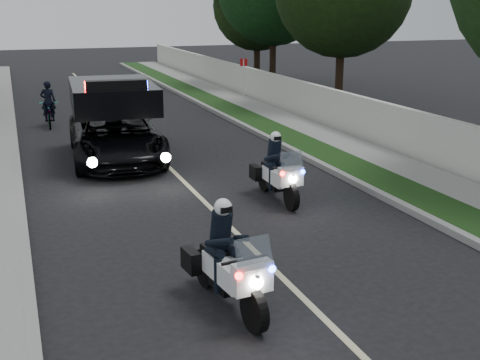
{
  "coord_description": "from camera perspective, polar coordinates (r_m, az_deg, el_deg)",
  "views": [
    {
      "loc": [
        -4.06,
        -8.56,
        4.52
      ],
      "look_at": [
        0.23,
        3.04,
        1.0
      ],
      "focal_mm": 46.36,
      "sensor_mm": 36.0,
      "label": 1
    }
  ],
  "objects": [
    {
      "name": "police_moto_right",
      "position": [
        14.87,
        3.41,
        -1.83
      ],
      "size": [
        0.69,
        1.94,
        1.65
      ],
      "primitive_type": null,
      "rotation": [
        0.0,
        0.0,
        -0.01
      ],
      "color": "silver",
      "rests_on": "ground"
    },
    {
      "name": "police_moto_left",
      "position": [
        9.81,
        -1.14,
        -11.54
      ],
      "size": [
        0.95,
        2.1,
        1.72
      ],
      "primitive_type": null,
      "rotation": [
        0.0,
        0.0,
        0.12
      ],
      "color": "white",
      "rests_on": "ground"
    },
    {
      "name": "cyclist",
      "position": [
        24.93,
        -17.06,
        4.75
      ],
      "size": [
        0.58,
        0.42,
        1.53
      ],
      "primitive_type": "imported",
      "rotation": [
        0.0,
        0.0,
        3.04
      ],
      "color": "black",
      "rests_on": "ground"
    },
    {
      "name": "sidewalk_right",
      "position": [
        21.62,
        8.23,
        3.87
      ],
      "size": [
        1.4,
        60.0,
        0.16
      ],
      "primitive_type": "cube",
      "color": "gray",
      "rests_on": "ground"
    },
    {
      "name": "ground",
      "position": [
        10.49,
        4.65,
        -9.68
      ],
      "size": [
        120.0,
        120.0,
        0.0
      ],
      "primitive_type": "plane",
      "color": "black",
      "rests_on": "ground"
    },
    {
      "name": "curb_right",
      "position": [
        20.75,
        3.36,
        3.5
      ],
      "size": [
        0.2,
        60.0,
        0.15
      ],
      "primitive_type": "cube",
      "color": "gray",
      "rests_on": "ground"
    },
    {
      "name": "grass_verge",
      "position": [
        21.04,
        5.11,
        3.64
      ],
      "size": [
        1.2,
        60.0,
        0.16
      ],
      "primitive_type": "cube",
      "color": "#193814",
      "rests_on": "ground"
    },
    {
      "name": "property_wall",
      "position": [
        21.98,
        10.61,
        5.75
      ],
      "size": [
        0.22,
        60.0,
        1.5
      ],
      "primitive_type": "cube",
      "color": "beige",
      "rests_on": "ground"
    },
    {
      "name": "tree_right_e",
      "position": [
        37.45,
        1.55,
        8.96
      ],
      "size": [
        6.09,
        6.09,
        8.57
      ],
      "primitive_type": null,
      "rotation": [
        0.0,
        0.0,
        0.21
      ],
      "color": "black",
      "rests_on": "ground"
    },
    {
      "name": "curb_left",
      "position": [
        19.08,
        -19.85,
        1.46
      ],
      "size": [
        0.2,
        60.0,
        0.15
      ],
      "primitive_type": "cube",
      "color": "gray",
      "rests_on": "ground"
    },
    {
      "name": "tree_right_d",
      "position": [
        35.99,
        2.99,
        8.66
      ],
      "size": [
        6.84,
        6.84,
        10.38
      ],
      "primitive_type": null,
      "rotation": [
        0.0,
        0.0,
        0.1
      ],
      "color": "#143D16",
      "rests_on": "ground"
    },
    {
      "name": "police_suv",
      "position": [
        18.98,
        -11.24,
        1.81
      ],
      "size": [
        2.91,
        5.68,
        2.69
      ],
      "primitive_type": "imported",
      "rotation": [
        0.0,
        0.0,
        -0.07
      ],
      "color": "black",
      "rests_on": "ground"
    },
    {
      "name": "bicycle",
      "position": [
        24.93,
        -17.06,
        4.75
      ],
      "size": [
        0.73,
        1.94,
        1.01
      ],
      "primitive_type": "imported",
      "rotation": [
        0.0,
        0.0,
        -0.03
      ],
      "color": "black",
      "rests_on": "ground"
    },
    {
      "name": "sign_post",
      "position": [
        28.9,
        0.33,
        6.9
      ],
      "size": [
        0.46,
        0.46,
        2.2
      ],
      "primitive_type": null,
      "rotation": [
        0.0,
        0.0,
        -0.42
      ],
      "color": "red",
      "rests_on": "ground"
    },
    {
      "name": "tree_right_c",
      "position": [
        28.99,
        9.01,
        6.73
      ],
      "size": [
        7.12,
        7.12,
        10.09
      ],
      "primitive_type": null,
      "rotation": [
        0.0,
        0.0,
        -0.2
      ],
      "color": "black",
      "rests_on": "ground"
    },
    {
      "name": "lane_marking",
      "position": [
        19.52,
        -7.76,
        2.37
      ],
      "size": [
        0.12,
        50.0,
        0.01
      ],
      "primitive_type": "cube",
      "color": "#BFB78C",
      "rests_on": "ground"
    }
  ]
}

